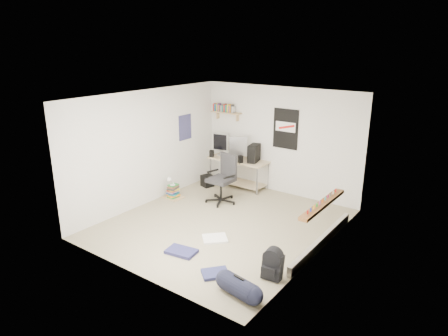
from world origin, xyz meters
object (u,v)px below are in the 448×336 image
Objects in this scene: office_chair at (221,181)px; book_stack at (173,191)px; backpack at (273,266)px; desk at (239,172)px; duffel_bag at (239,287)px.

office_chair is 1.19m from book_stack.
backpack is 3.83m from book_stack.
office_chair is 2.28× the size of book_stack.
desk is 3.78× the size of backpack.
backpack is at bearing -23.78° from book_stack.
desk is 1.15m from office_chair.
office_chair is 3.16m from backpack.
backpack reaches higher than book_stack.
book_stack is (-1.06, -0.44, -0.34)m from office_chair.
desk is 4.12m from backpack.
desk is at bearing 124.36° from backpack.
backpack is at bearing -26.93° from office_chair.
book_stack is at bearing -145.21° from office_chair.
desk reaches higher than duffel_bag.
book_stack is (-3.33, 2.21, 0.01)m from duffel_bag.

